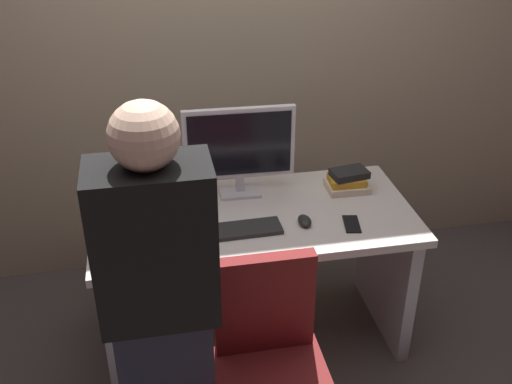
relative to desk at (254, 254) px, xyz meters
The scene contains 11 objects.
ground_plane 0.53m from the desk, ahead, with size 9.00×9.00×0.00m, color #4C4742.
wall_back 1.28m from the desk, 90.00° to the left, with size 6.40×0.10×3.00m, color tan.
desk is the anchor object (origin of this frame).
office_chair 0.74m from the desk, 95.65° to the right, with size 0.52×0.52×0.94m.
person_at_desk 0.93m from the desk, 122.81° to the right, with size 0.40×0.24×1.64m.
monitor 0.53m from the desk, 98.34° to the left, with size 0.54×0.15×0.46m.
keyboard 0.30m from the desk, 130.85° to the right, with size 0.43×0.13×0.02m, color #262626.
mouse 0.35m from the desk, 30.58° to the right, with size 0.06×0.10×0.03m, color black.
cup_near_keyboard 0.54m from the desk, 156.06° to the right, with size 0.07×0.07×0.09m, color silver.
book_stack 0.60m from the desk, 16.42° to the left, with size 0.21×0.16×0.11m.
cell_phone 0.52m from the desk, 22.35° to the right, with size 0.07×0.14×0.01m, color black.
Camera 1 is at (-0.46, -2.43, 2.28)m, focal length 43.06 mm.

